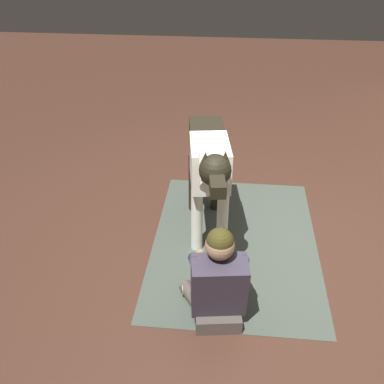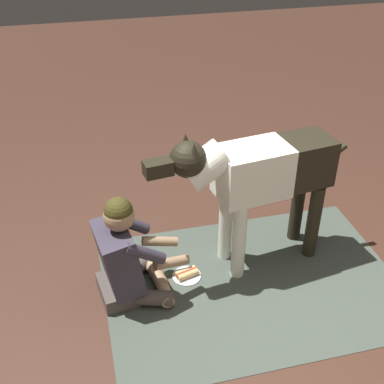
% 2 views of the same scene
% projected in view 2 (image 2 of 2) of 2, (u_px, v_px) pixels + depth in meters
% --- Properties ---
extents(ground_plane, '(15.94, 15.94, 0.00)m').
position_uv_depth(ground_plane, '(263.00, 293.00, 3.64)').
color(ground_plane, '#42281D').
extents(area_rug, '(2.17, 1.53, 0.01)m').
position_uv_depth(area_rug, '(252.00, 283.00, 3.72)').
color(area_rug, '#414A41').
rests_on(area_rug, ground).
extents(person_sitting_on_floor, '(0.67, 0.57, 0.83)m').
position_uv_depth(person_sitting_on_floor, '(126.00, 257.00, 3.45)').
color(person_sitting_on_floor, '#4C433E').
rests_on(person_sitting_on_floor, ground).
extents(large_dog, '(1.57, 0.44, 1.17)m').
position_uv_depth(large_dog, '(259.00, 175.00, 3.53)').
color(large_dog, white).
rests_on(large_dog, ground).
extents(hot_dog_on_plate, '(0.22, 0.22, 0.06)m').
position_uv_depth(hot_dog_on_plate, '(187.00, 274.00, 3.77)').
color(hot_dog_on_plate, white).
rests_on(hot_dog_on_plate, ground).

